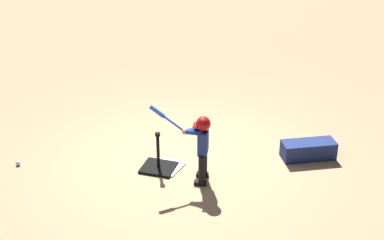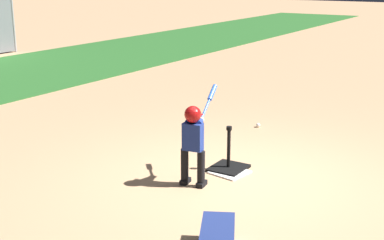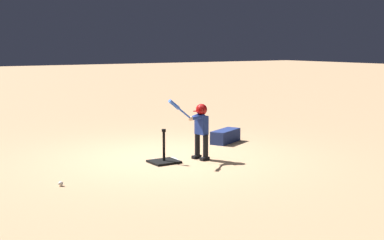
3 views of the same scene
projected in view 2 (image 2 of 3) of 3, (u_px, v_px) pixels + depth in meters
The scene contains 5 objects.
ground_plane at pixel (244, 180), 6.98m from camera, with size 90.00×90.00×0.00m, color tan.
home_plate at pixel (230, 172), 7.22m from camera, with size 0.44×0.44×0.02m, color white.
batting_tee at pixel (228, 165), 7.33m from camera, with size 0.50×0.45×0.62m.
batter_child at pixel (194, 135), 6.66m from camera, with size 0.87×0.34×1.17m.
baseball at pixel (258, 125), 9.34m from camera, with size 0.07×0.07×0.07m, color white.
Camera 2 is at (-5.89, -2.86, 2.62)m, focal length 50.00 mm.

